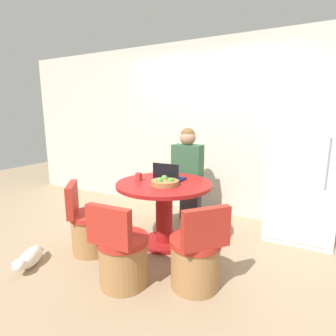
{
  "coord_description": "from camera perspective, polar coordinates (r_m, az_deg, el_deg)",
  "views": [
    {
      "loc": [
        1.42,
        -2.41,
        1.5
      ],
      "look_at": [
        0.07,
        0.24,
        0.91
      ],
      "focal_mm": 28.0,
      "sensor_mm": 36.0,
      "label": 1
    }
  ],
  "objects": [
    {
      "name": "laptop",
      "position": [
        3.08,
        0.19,
        -1.87
      ],
      "size": [
        0.33,
        0.25,
        0.21
      ],
      "rotation": [
        0.0,
        0.0,
        3.14
      ],
      "color": "#141947",
      "rests_on": "dining_table"
    },
    {
      "name": "ground_plane",
      "position": [
        3.17,
        -3.28,
        -16.94
      ],
      "size": [
        12.0,
        12.0,
        0.0
      ],
      "primitive_type": "plane",
      "color": "#9E8466"
    },
    {
      "name": "chair_near_left_corner",
      "position": [
        3.11,
        -16.62,
        -12.51
      ],
      "size": [
        0.53,
        0.53,
        0.79
      ],
      "rotation": [
        0.0,
        0.0,
        2.24
      ],
      "color": "#9E7042",
      "rests_on": "ground_plane"
    },
    {
      "name": "fruit_bowl",
      "position": [
        2.85,
        -0.67,
        -3.13
      ],
      "size": [
        0.31,
        0.31,
        0.1
      ],
      "color": "olive",
      "rests_on": "dining_table"
    },
    {
      "name": "coffee_cup",
      "position": [
        3.07,
        -6.4,
        -1.89
      ],
      "size": [
        0.08,
        0.08,
        0.09
      ],
      "color": "#B2332D",
      "rests_on": "dining_table"
    },
    {
      "name": "cat",
      "position": [
        3.12,
        -27.94,
        -16.96
      ],
      "size": [
        0.28,
        0.45,
        0.18
      ],
      "rotation": [
        0.0,
        0.0,
        5.13
      ],
      "color": "white",
      "rests_on": "ground_plane"
    },
    {
      "name": "dining_table",
      "position": [
        3.04,
        -0.86,
        -7.48
      ],
      "size": [
        1.09,
        1.09,
        0.76
      ],
      "color": "maroon",
      "rests_on": "ground_plane"
    },
    {
      "name": "chair_near_camera",
      "position": [
        2.49,
        -9.96,
        -18.49
      ],
      "size": [
        0.46,
        0.46,
        0.79
      ],
      "rotation": [
        0.0,
        0.0,
        -3.12
      ],
      "color": "#9E7042",
      "rests_on": "ground_plane"
    },
    {
      "name": "wall_back",
      "position": [
        4.14,
        6.93,
        8.48
      ],
      "size": [
        7.0,
        0.06,
        2.6
      ],
      "color": "beige",
      "rests_on": "ground_plane"
    },
    {
      "name": "person_seated",
      "position": [
        3.66,
        4.48,
        -0.62
      ],
      "size": [
        0.4,
        0.37,
        1.34
      ],
      "rotation": [
        0.0,
        0.0,
        3.14
      ],
      "color": "#2D2D38",
      "rests_on": "ground_plane"
    },
    {
      "name": "chair_near_right_corner",
      "position": [
        2.44,
        6.13,
        -19.01
      ],
      "size": [
        0.53,
        0.53,
        0.79
      ],
      "rotation": [
        0.0,
        0.0,
        -2.32
      ],
      "color": "#9E7042",
      "rests_on": "ground_plane"
    },
    {
      "name": "refrigerator",
      "position": [
        3.55,
        27.36,
        0.55
      ],
      "size": [
        0.75,
        0.69,
        1.83
      ],
      "color": "white",
      "rests_on": "ground_plane"
    }
  ]
}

